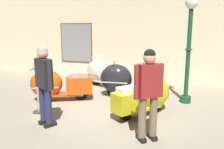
{
  "coord_description": "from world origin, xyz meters",
  "views": [
    {
      "loc": [
        1.97,
        -5.17,
        1.97
      ],
      "look_at": [
        -0.16,
        0.98,
        0.67
      ],
      "focal_mm": 37.01,
      "sensor_mm": 36.0,
      "label": 1
    }
  ],
  "objects_px": {
    "scooter_2": "(126,80)",
    "scooter_3": "(147,96)",
    "visitor_0": "(44,81)",
    "info_stanchion": "(38,93)",
    "lamppost": "(189,41)",
    "scooter_1": "(103,73)",
    "visitor_1": "(149,89)",
    "scooter_0": "(57,85)"
  },
  "relations": [
    {
      "from": "scooter_2",
      "to": "scooter_3",
      "type": "distance_m",
      "value": 1.41
    },
    {
      "from": "scooter_2",
      "to": "visitor_0",
      "type": "height_order",
      "value": "visitor_0"
    },
    {
      "from": "scooter_3",
      "to": "info_stanchion",
      "type": "distance_m",
      "value": 2.57
    },
    {
      "from": "info_stanchion",
      "to": "visitor_0",
      "type": "bearing_deg",
      "value": -42.9
    },
    {
      "from": "scooter_3",
      "to": "lamppost",
      "type": "relative_size",
      "value": 0.56
    },
    {
      "from": "scooter_3",
      "to": "lamppost",
      "type": "xyz_separation_m",
      "value": [
        0.82,
        1.2,
        1.22
      ]
    },
    {
      "from": "scooter_1",
      "to": "lamppost",
      "type": "bearing_deg",
      "value": -176.15
    },
    {
      "from": "scooter_1",
      "to": "visitor_1",
      "type": "bearing_deg",
      "value": 144.72
    },
    {
      "from": "visitor_0",
      "to": "lamppost",
      "type": "bearing_deg",
      "value": -19.79
    },
    {
      "from": "scooter_0",
      "to": "info_stanchion",
      "type": "distance_m",
      "value": 0.92
    },
    {
      "from": "lamppost",
      "to": "info_stanchion",
      "type": "xyz_separation_m",
      "value": [
        -3.29,
        -1.94,
        -1.19
      ]
    },
    {
      "from": "scooter_0",
      "to": "lamppost",
      "type": "xyz_separation_m",
      "value": [
        3.36,
        1.02,
        1.2
      ]
    },
    {
      "from": "scooter_3",
      "to": "visitor_1",
      "type": "height_order",
      "value": "visitor_1"
    },
    {
      "from": "scooter_3",
      "to": "lamppost",
      "type": "distance_m",
      "value": 1.9
    },
    {
      "from": "lamppost",
      "to": "info_stanchion",
      "type": "height_order",
      "value": "lamppost"
    },
    {
      "from": "scooter_0",
      "to": "visitor_1",
      "type": "distance_m",
      "value": 3.18
    },
    {
      "from": "info_stanchion",
      "to": "visitor_1",
      "type": "bearing_deg",
      "value": -11.37
    },
    {
      "from": "visitor_0",
      "to": "info_stanchion",
      "type": "relative_size",
      "value": 1.45
    },
    {
      "from": "visitor_0",
      "to": "visitor_1",
      "type": "bearing_deg",
      "value": -62.19
    },
    {
      "from": "scooter_2",
      "to": "scooter_1",
      "type": "bearing_deg",
      "value": -48.41
    },
    {
      "from": "scooter_2",
      "to": "scooter_3",
      "type": "height_order",
      "value": "scooter_2"
    },
    {
      "from": "visitor_1",
      "to": "visitor_0",
      "type": "bearing_deg",
      "value": 52.82
    },
    {
      "from": "lamppost",
      "to": "visitor_1",
      "type": "bearing_deg",
      "value": -103.07
    },
    {
      "from": "scooter_0",
      "to": "scooter_1",
      "type": "relative_size",
      "value": 0.96
    },
    {
      "from": "visitor_1",
      "to": "lamppost",
      "type": "bearing_deg",
      "value": -51.29
    },
    {
      "from": "scooter_0",
      "to": "scooter_2",
      "type": "height_order",
      "value": "scooter_2"
    },
    {
      "from": "lamppost",
      "to": "visitor_0",
      "type": "height_order",
      "value": "lamppost"
    },
    {
      "from": "visitor_1",
      "to": "scooter_3",
      "type": "bearing_deg",
      "value": -27.3
    },
    {
      "from": "scooter_3",
      "to": "visitor_1",
      "type": "relative_size",
      "value": 0.95
    },
    {
      "from": "scooter_0",
      "to": "visitor_0",
      "type": "xyz_separation_m",
      "value": [
        0.7,
        -1.5,
        0.49
      ]
    },
    {
      "from": "scooter_1",
      "to": "scooter_0",
      "type": "bearing_deg",
      "value": 94.39
    },
    {
      "from": "visitor_1",
      "to": "info_stanchion",
      "type": "relative_size",
      "value": 1.45
    },
    {
      "from": "scooter_3",
      "to": "visitor_0",
      "type": "xyz_separation_m",
      "value": [
        -1.84,
        -1.32,
        0.51
      ]
    },
    {
      "from": "lamppost",
      "to": "visitor_1",
      "type": "xyz_separation_m",
      "value": [
        -0.58,
        -2.48,
        -0.71
      ]
    },
    {
      "from": "scooter_1",
      "to": "lamppost",
      "type": "relative_size",
      "value": 0.64
    },
    {
      "from": "visitor_1",
      "to": "info_stanchion",
      "type": "xyz_separation_m",
      "value": [
        -2.71,
        0.55,
        -0.47
      ]
    },
    {
      "from": "scooter_2",
      "to": "scooter_3",
      "type": "relative_size",
      "value": 1.19
    },
    {
      "from": "scooter_2",
      "to": "info_stanchion",
      "type": "distance_m",
      "value": 2.48
    },
    {
      "from": "scooter_1",
      "to": "visitor_1",
      "type": "height_order",
      "value": "visitor_1"
    },
    {
      "from": "lamppost",
      "to": "scooter_0",
      "type": "bearing_deg",
      "value": -163.14
    },
    {
      "from": "scooter_0",
      "to": "info_stanchion",
      "type": "xyz_separation_m",
      "value": [
        0.07,
        -0.92,
        0.01
      ]
    },
    {
      "from": "scooter_0",
      "to": "scooter_3",
      "type": "xyz_separation_m",
      "value": [
        2.53,
        -0.18,
        -0.02
      ]
    }
  ]
}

